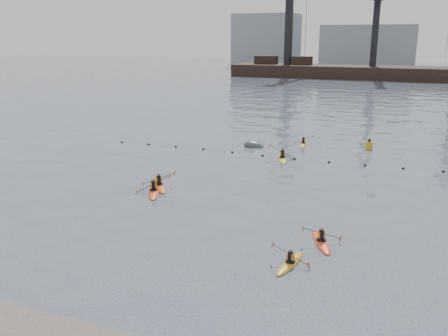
# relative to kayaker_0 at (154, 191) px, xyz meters

# --- Properties ---
(ground) EXTENTS (400.00, 400.00, 0.00)m
(ground) POSITION_rel_kayaker_0_xyz_m (5.99, -9.68, -0.11)
(ground) COLOR #323A49
(ground) RESTS_ON ground
(float_line) EXTENTS (33.24, 0.73, 0.24)m
(float_line) POSITION_rel_kayaker_0_xyz_m (5.49, 12.86, -0.08)
(float_line) COLOR black
(float_line) RESTS_ON ground
(barge_pier) EXTENTS (72.00, 19.30, 29.50)m
(barge_pier) POSITION_rel_kayaker_0_xyz_m (5.77, 100.32, 1.78)
(barge_pier) COLOR black
(barge_pier) RESTS_ON ground
(skyline) EXTENTS (141.00, 28.00, 22.00)m
(skyline) POSITION_rel_kayaker_0_xyz_m (8.22, 140.60, 9.14)
(skyline) COLOR gray
(skyline) RESTS_ON ground
(kayaker_0) EXTENTS (2.30, 3.52, 1.45)m
(kayaker_0) POSITION_rel_kayaker_0_xyz_m (0.00, 0.00, 0.00)
(kayaker_0) COLOR #ED4A16
(kayaker_0) RESTS_ON ground
(kayaker_1) EXTENTS (2.00, 2.97, 1.07)m
(kayaker_1) POSITION_rel_kayaker_0_xyz_m (11.44, -7.06, -0.02)
(kayaker_1) COLOR orange
(kayaker_1) RESTS_ON ground
(kayaker_2) EXTENTS (2.86, 3.33, 1.27)m
(kayaker_2) POSITION_rel_kayaker_0_xyz_m (-0.30, 1.28, 0.00)
(kayaker_2) COLOR #D34E13
(kayaker_2) RESTS_ON ground
(kayaker_3) EXTENTS (2.50, 3.70, 1.55)m
(kayaker_3) POSITION_rel_kayaker_0_xyz_m (5.96, 12.25, 0.00)
(kayaker_3) COLOR gold
(kayaker_3) RESTS_ON ground
(kayaker_4) EXTENTS (2.06, 3.18, 1.14)m
(kayaker_4) POSITION_rel_kayaker_0_xyz_m (12.37, -4.07, -0.01)
(kayaker_4) COLOR #ED4516
(kayaker_4) RESTS_ON ground
(kayaker_5) EXTENTS (2.11, 3.10, 1.17)m
(kayaker_5) POSITION_rel_kayaker_0_xyz_m (6.39, 18.77, -0.02)
(kayaker_5) COLOR gold
(kayaker_5) RESTS_ON ground
(mooring_buoy) EXTENTS (2.46, 1.67, 1.45)m
(mooring_buoy) POSITION_rel_kayaker_0_xyz_m (2.12, 16.03, -0.11)
(mooring_buoy) COLOR #37393B
(mooring_buoy) RESTS_ON ground
(nav_buoy) EXTENTS (0.67, 0.67, 1.23)m
(nav_buoy) POSITION_rel_kayaker_0_xyz_m (12.69, 19.21, 0.26)
(nav_buoy) COLOR gold
(nav_buoy) RESTS_ON ground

